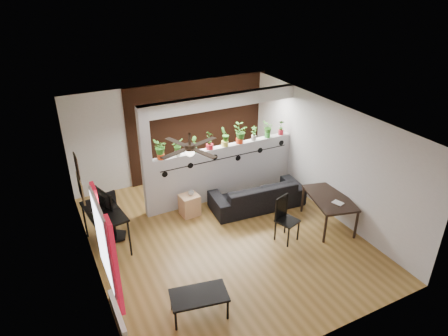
# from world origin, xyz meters

# --- Properties ---
(room_shell) EXTENTS (6.30, 7.10, 2.90)m
(room_shell) POSITION_xyz_m (0.00, 0.00, 1.30)
(room_shell) COLOR brown
(room_shell) RESTS_ON ground
(partition_wall) EXTENTS (3.60, 0.18, 1.35)m
(partition_wall) POSITION_xyz_m (0.80, 1.50, 0.68)
(partition_wall) COLOR #BCBCC1
(partition_wall) RESTS_ON ground
(ceiling_header) EXTENTS (3.60, 0.18, 0.30)m
(ceiling_header) POSITION_xyz_m (0.80, 1.50, 2.45)
(ceiling_header) COLOR silver
(ceiling_header) RESTS_ON room_shell
(pier_column) EXTENTS (0.22, 0.20, 2.60)m
(pier_column) POSITION_xyz_m (-1.11, 1.50, 1.30)
(pier_column) COLOR #BCBCC1
(pier_column) RESTS_ON ground
(brick_panel) EXTENTS (3.90, 0.05, 2.60)m
(brick_panel) POSITION_xyz_m (0.80, 2.97, 1.30)
(brick_panel) COLOR brown
(brick_panel) RESTS_ON ground
(vine_decal) EXTENTS (3.31, 0.01, 0.30)m
(vine_decal) POSITION_xyz_m (0.80, 1.40, 1.08)
(vine_decal) COLOR black
(vine_decal) RESTS_ON partition_wall
(window_assembly) EXTENTS (0.09, 1.30, 1.55)m
(window_assembly) POSITION_xyz_m (-2.56, -1.20, 1.51)
(window_assembly) COLOR white
(window_assembly) RESTS_ON room_shell
(baseboard_heater) EXTENTS (0.08, 1.00, 0.18)m
(baseboard_heater) POSITION_xyz_m (-2.54, -1.20, 0.09)
(baseboard_heater) COLOR silver
(baseboard_heater) RESTS_ON ground
(corkboard) EXTENTS (0.03, 0.60, 0.45)m
(corkboard) POSITION_xyz_m (-2.58, 0.95, 1.35)
(corkboard) COLOR olive
(corkboard) RESTS_ON room_shell
(framed_art) EXTENTS (0.03, 0.34, 0.44)m
(framed_art) POSITION_xyz_m (-2.58, 0.90, 1.85)
(framed_art) COLOR #8C7259
(framed_art) RESTS_ON room_shell
(ceiling_fan) EXTENTS (1.19, 1.19, 0.43)m
(ceiling_fan) POSITION_xyz_m (-0.80, -0.30, 2.31)
(ceiling_fan) COLOR black
(ceiling_fan) RESTS_ON room_shell
(potted_plant_0) EXTENTS (0.27, 0.29, 0.46)m
(potted_plant_0) POSITION_xyz_m (-0.78, 1.50, 1.59)
(potted_plant_0) COLOR #C84117
(potted_plant_0) RESTS_ON partition_wall
(potted_plant_1) EXTENTS (0.23, 0.24, 0.38)m
(potted_plant_1) POSITION_xyz_m (-0.39, 1.50, 1.55)
(potted_plant_1) COLOR white
(potted_plant_1) RESTS_ON partition_wall
(potted_plant_2) EXTENTS (0.18, 0.21, 0.38)m
(potted_plant_2) POSITION_xyz_m (0.01, 1.50, 1.55)
(potted_plant_2) COLOR #318732
(potted_plant_2) RESTS_ON partition_wall
(potted_plant_3) EXTENTS (0.27, 0.29, 0.45)m
(potted_plant_3) POSITION_xyz_m (0.40, 1.50, 1.59)
(potted_plant_3) COLOR red
(potted_plant_3) RESTS_ON partition_wall
(potted_plant_4) EXTENTS (0.27, 0.23, 0.46)m
(potted_plant_4) POSITION_xyz_m (0.80, 1.50, 1.59)
(potted_plant_4) COLOR #E1D64F
(potted_plant_4) RESTS_ON partition_wall
(potted_plant_5) EXTENTS (0.32, 0.33, 0.48)m
(potted_plant_5) POSITION_xyz_m (1.20, 1.50, 1.60)
(potted_plant_5) COLOR #EB401B
(potted_plant_5) RESTS_ON partition_wall
(potted_plant_6) EXTENTS (0.21, 0.18, 0.36)m
(potted_plant_6) POSITION_xyz_m (1.59, 1.50, 1.54)
(potted_plant_6) COLOR silver
(potted_plant_6) RESTS_ON partition_wall
(potted_plant_7) EXTENTS (0.26, 0.26, 0.41)m
(potted_plant_7) POSITION_xyz_m (1.99, 1.50, 1.57)
(potted_plant_7) COLOR green
(potted_plant_7) RESTS_ON partition_wall
(potted_plant_8) EXTENTS (0.24, 0.23, 0.38)m
(potted_plant_8) POSITION_xyz_m (2.38, 1.50, 1.55)
(potted_plant_8) COLOR red
(potted_plant_8) RESTS_ON partition_wall
(sofa) EXTENTS (2.17, 1.01, 0.62)m
(sofa) POSITION_xyz_m (1.25, 0.70, 0.31)
(sofa) COLOR black
(sofa) RESTS_ON ground
(cube_shelf) EXTENTS (0.44, 0.40, 0.50)m
(cube_shelf) POSITION_xyz_m (-0.32, 1.09, 0.25)
(cube_shelf) COLOR tan
(cube_shelf) RESTS_ON ground
(cup) EXTENTS (0.16, 0.16, 0.10)m
(cup) POSITION_xyz_m (-0.27, 1.09, 0.55)
(cup) COLOR gray
(cup) RESTS_ON cube_shelf
(computer_desk) EXTENTS (0.76, 1.25, 0.85)m
(computer_desk) POSITION_xyz_m (-2.25, 0.77, 0.77)
(computer_desk) COLOR black
(computer_desk) RESTS_ON ground
(monitor) EXTENTS (0.34, 0.16, 0.19)m
(monitor) POSITION_xyz_m (-2.25, 0.92, 0.95)
(monitor) COLOR black
(monitor) RESTS_ON computer_desk
(office_chair) EXTENTS (0.51, 0.51, 0.99)m
(office_chair) POSITION_xyz_m (-2.08, 1.03, 0.43)
(office_chair) COLOR black
(office_chair) RESTS_ON ground
(dining_table) EXTENTS (1.07, 1.43, 0.70)m
(dining_table) POSITION_xyz_m (2.25, -0.65, 0.62)
(dining_table) COLOR black
(dining_table) RESTS_ON ground
(book) EXTENTS (0.22, 0.26, 0.02)m
(book) POSITION_xyz_m (2.15, -0.95, 0.71)
(book) COLOR gray
(book) RESTS_ON dining_table
(folding_chair) EXTENTS (0.50, 0.50, 0.99)m
(folding_chair) POSITION_xyz_m (1.08, -0.63, 0.59)
(folding_chair) COLOR black
(folding_chair) RESTS_ON ground
(coffee_table) EXTENTS (1.01, 0.68, 0.43)m
(coffee_table) POSITION_xyz_m (-1.32, -1.73, 0.38)
(coffee_table) COLOR black
(coffee_table) RESTS_ON ground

